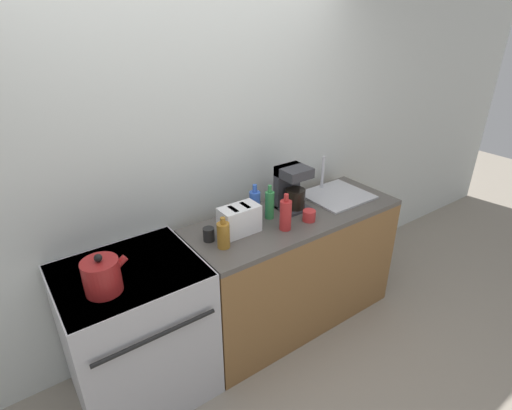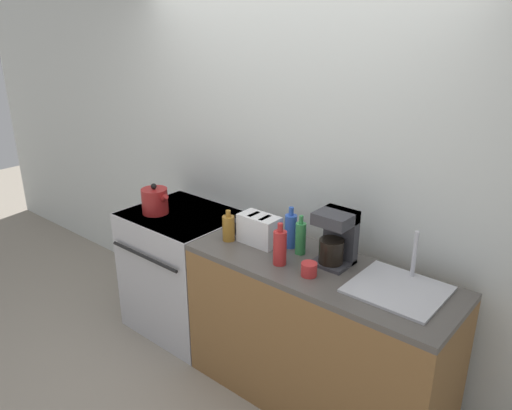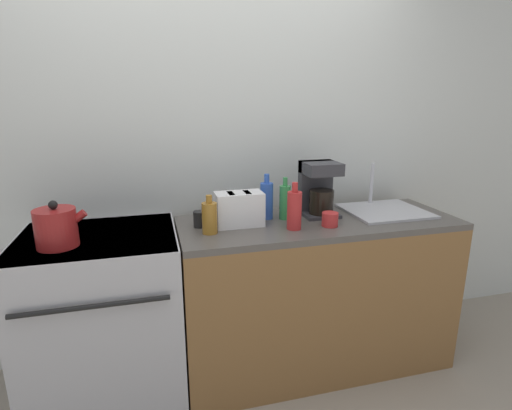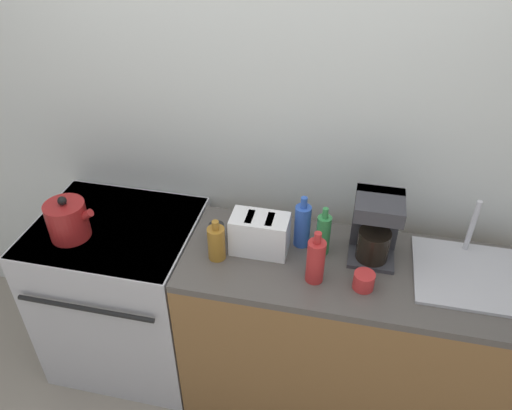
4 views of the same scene
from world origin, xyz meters
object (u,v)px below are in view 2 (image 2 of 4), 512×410
object	(u,v)px
bottle_amber	(229,228)
kettle	(155,201)
bottle_green	(301,238)
bottle_red	(280,247)
bottle_blue	(291,230)
cup_black	(237,227)
stove	(185,270)
toaster	(259,229)
coffee_maker	(336,237)
cup_red	(309,269)

from	to	relation	value
bottle_amber	kettle	bearing A→B (deg)	-179.78
bottle_amber	bottle_green	distance (m)	0.48
kettle	bottle_red	size ratio (longest dim) A/B	0.93
bottle_amber	bottle_blue	xyz separation A→B (m)	(0.36, 0.18, 0.03)
bottle_red	bottle_blue	distance (m)	0.24
kettle	bottle_green	world-z (taller)	bottle_green
kettle	cup_black	world-z (taller)	kettle
stove	bottle_amber	bearing A→B (deg)	-10.76
toaster	cup_black	bearing A→B (deg)	172.40
bottle_red	stove	bearing A→B (deg)	171.31
bottle_red	bottle_green	xyz separation A→B (m)	(0.01, 0.19, -0.00)
toaster	bottle_blue	world-z (taller)	bottle_blue
kettle	bottle_amber	size ratio (longest dim) A/B	1.17
kettle	bottle_blue	xyz separation A→B (m)	(1.09, 0.18, 0.02)
kettle	coffee_maker	distance (m)	1.42
kettle	bottle_amber	bearing A→B (deg)	0.22
bottle_amber	bottle_blue	world-z (taller)	bottle_blue
bottle_green	bottle_blue	size ratio (longest dim) A/B	0.93
kettle	cup_black	bearing A→B (deg)	10.16
bottle_blue	cup_black	xyz separation A→B (m)	(-0.40, -0.06, -0.07)
cup_red	kettle	bearing A→B (deg)	177.96
stove	bottle_red	bearing A→B (deg)	-8.69
cup_black	toaster	bearing A→B (deg)	-7.60
bottle_amber	cup_red	world-z (taller)	bottle_amber
bottle_green	bottle_red	bearing A→B (deg)	-93.59
coffee_maker	cup_black	xyz separation A→B (m)	(-0.72, -0.05, -0.12)
coffee_maker	cup_black	distance (m)	0.73
bottle_green	cup_black	world-z (taller)	bottle_green
stove	cup_red	bearing A→B (deg)	-7.45
stove	bottle_blue	bearing A→B (deg)	4.18
bottle_red	cup_black	xyz separation A→B (m)	(-0.48, 0.17, -0.06)
bottle_green	cup_red	world-z (taller)	bottle_green
toaster	bottle_amber	size ratio (longest dim) A/B	1.27
cup_red	coffee_maker	bearing A→B (deg)	83.32
stove	cup_black	world-z (taller)	cup_black
bottle_amber	cup_black	world-z (taller)	bottle_amber
bottle_amber	cup_black	bearing A→B (deg)	106.55
bottle_red	bottle_green	size ratio (longest dim) A/B	1.04
stove	cup_black	size ratio (longest dim) A/B	10.76
stove	coffee_maker	world-z (taller)	coffee_maker
bottle_red	cup_black	bearing A→B (deg)	160.85
bottle_green	bottle_blue	world-z (taller)	bottle_blue
stove	bottle_red	size ratio (longest dim) A/B	3.67
toaster	bottle_red	size ratio (longest dim) A/B	1.02
bottle_amber	cup_black	size ratio (longest dim) A/B	2.34
toaster	cup_red	xyz separation A→B (m)	(0.48, -0.14, -0.06)
coffee_maker	cup_red	xyz separation A→B (m)	(-0.03, -0.23, -0.13)
bottle_amber	cup_red	distance (m)	0.66
bottle_green	bottle_blue	bearing A→B (deg)	160.54
kettle	cup_red	distance (m)	1.38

